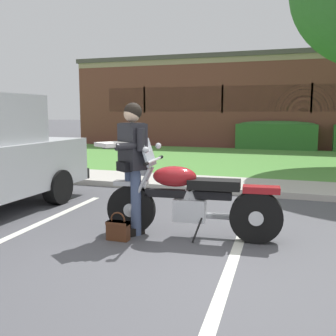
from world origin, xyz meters
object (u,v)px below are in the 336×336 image
at_px(motorcycle, 198,200).
at_px(handbag, 118,229).
at_px(rider_person, 131,158).
at_px(hedge_left, 276,135).
at_px(brick_building, 310,103).

height_order(motorcycle, handbag, motorcycle).
bearing_deg(motorcycle, rider_person, -172.24).
distance_m(handbag, hedge_left, 12.80).
distance_m(motorcycle, rider_person, 1.01).
xyz_separation_m(handbag, hedge_left, (1.06, 12.75, 0.51)).
distance_m(rider_person, hedge_left, 12.50).
bearing_deg(rider_person, brick_building, 82.61).
height_order(motorcycle, hedge_left, motorcycle).
distance_m(motorcycle, hedge_left, 12.34).
xyz_separation_m(motorcycle, hedge_left, (0.15, 12.34, 0.16)).
relative_size(rider_person, hedge_left, 0.52).
relative_size(hedge_left, brick_building, 0.15).
bearing_deg(handbag, rider_person, 79.13).
distance_m(hedge_left, brick_building, 5.91).
bearing_deg(brick_building, handbag, -97.45).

